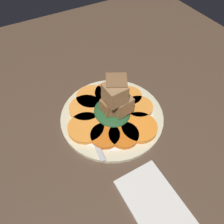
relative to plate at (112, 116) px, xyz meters
The scene contains 14 objects.
table_slab 1.52cm from the plate, ahead, with size 120.00×120.00×2.00cm, color #4C3828.
plate is the anchor object (origin of this frame).
carrot_slice_0 7.90cm from the plate, 165.15° to the right, with size 8.38×8.38×1.06cm, color orange.
carrot_slice_1 7.04cm from the plate, 133.23° to the right, with size 8.71×8.71×1.06cm, color #F99539.
carrot_slice_2 7.79cm from the plate, 84.07° to the right, with size 8.86×8.86×1.06cm, color orange.
carrot_slice_3 7.03cm from the plate, 42.72° to the right, with size 7.01×7.01×1.06cm, color orange.
carrot_slice_4 7.24cm from the plate, ahead, with size 7.19×7.19×1.06cm, color orange.
carrot_slice_5 7.97cm from the plate, 27.00° to the left, with size 8.74×8.74×1.06cm, color orange.
carrot_slice_6 7.36cm from the plate, 76.71° to the left, with size 7.24×7.24×1.06cm, color orange.
carrot_slice_7 7.55cm from the plate, 112.75° to the left, with size 6.96×6.96×1.06cm, color orange.
carrot_slice_8 7.10cm from the plate, 152.71° to the left, with size 8.92×8.92×1.06cm, color orange.
center_pile 5.30cm from the plate, 50.42° to the left, with size 9.95×8.96×11.48cm.
fork 7.11cm from the plate, 84.24° to the right, with size 18.90×3.63×0.40cm.
napkin 23.70cm from the plate, ahead, with size 16.28×9.77×0.80cm.
Camera 1 is at (30.37, -17.15, 46.67)cm, focal length 35.00 mm.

